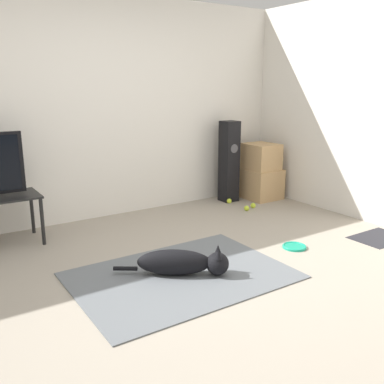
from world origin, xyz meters
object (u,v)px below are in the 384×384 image
(frisbee, at_px, (294,247))
(tennis_ball_near_speaker, at_px, (247,208))
(dog, at_px, (184,262))
(cardboard_box_upper, at_px, (261,157))
(tennis_ball_by_boxes, at_px, (229,201))
(cardboard_box_lower, at_px, (260,183))
(floor_speaker, at_px, (229,162))
(tennis_ball_loose_on_carpet, at_px, (253,205))

(frisbee, xyz_separation_m, tennis_ball_near_speaker, (0.44, 1.23, 0.02))
(dog, distance_m, cardboard_box_upper, 2.75)
(tennis_ball_by_boxes, xyz_separation_m, tennis_ball_near_speaker, (-0.03, -0.39, 0.00))
(cardboard_box_lower, xyz_separation_m, floor_speaker, (-0.46, 0.12, 0.34))
(floor_speaker, distance_m, tennis_ball_by_boxes, 0.53)
(frisbee, height_order, cardboard_box_upper, cardboard_box_upper)
(tennis_ball_loose_on_carpet, bearing_deg, cardboard_box_lower, 39.02)
(frisbee, distance_m, tennis_ball_loose_on_carpet, 1.40)
(frisbee, bearing_deg, floor_speaker, 72.68)
(cardboard_box_lower, height_order, floor_speaker, floor_speaker)
(frisbee, bearing_deg, tennis_ball_by_boxes, 73.99)
(dog, xyz_separation_m, tennis_ball_near_speaker, (1.67, 1.16, -0.09))
(cardboard_box_lower, height_order, cardboard_box_upper, cardboard_box_upper)
(frisbee, xyz_separation_m, cardboard_box_upper, (0.99, 1.61, 0.58))
(tennis_ball_by_boxes, bearing_deg, floor_speaker, 56.99)
(cardboard_box_upper, relative_size, tennis_ball_loose_on_carpet, 6.73)
(cardboard_box_upper, bearing_deg, frisbee, -121.77)
(floor_speaker, relative_size, tennis_ball_near_speaker, 16.44)
(dog, bearing_deg, tennis_ball_by_boxes, 42.40)
(tennis_ball_by_boxes, height_order, tennis_ball_loose_on_carpet, same)
(frisbee, xyz_separation_m, floor_speaker, (0.54, 1.74, 0.53))
(tennis_ball_by_boxes, bearing_deg, tennis_ball_near_speaker, -94.34)
(tennis_ball_loose_on_carpet, bearing_deg, dog, -146.42)
(cardboard_box_upper, distance_m, tennis_ball_near_speaker, 0.88)
(tennis_ball_near_speaker, bearing_deg, floor_speaker, 78.15)
(cardboard_box_lower, bearing_deg, tennis_ball_by_boxes, 179.67)
(cardboard_box_lower, bearing_deg, tennis_ball_loose_on_carpet, -140.98)
(frisbee, relative_size, cardboard_box_lower, 0.45)
(tennis_ball_near_speaker, bearing_deg, dog, -145.22)
(frisbee, height_order, floor_speaker, floor_speaker)
(frisbee, distance_m, tennis_ball_near_speaker, 1.30)
(floor_speaker, bearing_deg, frisbee, -107.32)
(tennis_ball_loose_on_carpet, bearing_deg, cardboard_box_upper, 38.88)
(tennis_ball_by_boxes, xyz_separation_m, tennis_ball_loose_on_carpet, (0.12, -0.34, 0.00))
(frisbee, relative_size, tennis_ball_by_boxes, 3.51)
(cardboard_box_lower, bearing_deg, floor_speaker, 165.16)
(tennis_ball_by_boxes, bearing_deg, cardboard_box_upper, -1.58)
(frisbee, height_order, tennis_ball_near_speaker, tennis_ball_near_speaker)
(cardboard_box_upper, distance_m, tennis_ball_loose_on_carpet, 0.77)
(cardboard_box_upper, bearing_deg, tennis_ball_loose_on_carpet, -141.12)
(cardboard_box_lower, distance_m, cardboard_box_upper, 0.38)
(floor_speaker, height_order, tennis_ball_near_speaker, floor_speaker)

